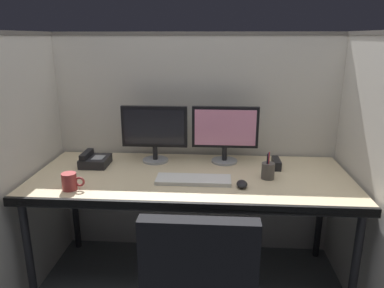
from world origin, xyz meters
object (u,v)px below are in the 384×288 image
Objects in this scene: pen_cup at (268,171)px; red_stapler at (276,163)px; monitor_left at (154,130)px; desk_phone at (94,160)px; desk at (191,183)px; coffee_mug at (70,181)px; keyboard_main at (194,180)px; computer_mouse at (242,184)px; monitor_right at (225,131)px.

red_stapler is (0.08, 0.19, -0.02)m from pen_cup.
monitor_left reaches higher than desk_phone.
desk is at bearing -12.46° from desk_phone.
coffee_mug is at bearing -158.60° from desk.
keyboard_main is 0.28m from computer_mouse.
coffee_mug reaches higher than computer_mouse.
monitor_left is 2.26× the size of desk_phone.
computer_mouse is (0.27, -0.06, 0.01)m from keyboard_main.
keyboard_main is 0.58m from red_stapler.
desk_phone is (-0.84, -0.12, -0.18)m from monitor_right.
keyboard_main is at bearing 13.64° from coffee_mug.
monitor_left is 0.65m from coffee_mug.
desk_phone is 1.27× the size of red_stapler.
desk is 4.42× the size of keyboard_main.
computer_mouse is (0.55, -0.40, -0.20)m from monitor_left.
monitor_right is 0.47m from computer_mouse.
coffee_mug is at bearing -166.36° from keyboard_main.
red_stapler is (0.24, 0.33, 0.01)m from computer_mouse.
monitor_left reaches higher than keyboard_main.
monitor_left is 3.41× the size of coffee_mug.
monitor_right reaches higher than keyboard_main.
pen_cup is (0.45, -0.01, 0.10)m from desk.
pen_cup reaches higher than red_stapler.
coffee_mug is 0.84× the size of red_stapler.
desk is 0.70m from coffee_mug.
pen_cup is 0.21m from red_stapler.
pen_cup is at bearing -112.09° from red_stapler.
monitor_left is 0.81m from red_stapler.
pen_cup reaches higher than computer_mouse.
monitor_right is at bearing 102.35° from computer_mouse.
monitor_left reaches higher than desk.
coffee_mug is at bearing -173.90° from computer_mouse.
desk is at bearing -127.66° from monitor_right.
pen_cup reaches higher than desk.
red_stapler is (0.33, -0.08, -0.19)m from monitor_right.
keyboard_main is at bearing -152.16° from red_stapler.
monitor_right is 1.00× the size of keyboard_main.
desk is 0.42m from monitor_right.
pen_cup is at bearing -47.86° from monitor_right.
computer_mouse reaches higher than desk.
keyboard_main is at bearing -50.59° from monitor_left.
coffee_mug reaches higher than red_stapler.
coffee_mug is at bearing -159.85° from red_stapler.
monitor_right is 2.26× the size of desk_phone.
red_stapler is at bearing 54.33° from computer_mouse.
monitor_right is at bearing 31.28° from coffee_mug.
keyboard_main is (0.02, -0.09, 0.06)m from desk.
red_stapler is at bearing -4.97° from monitor_left.
keyboard_main is at bearing -19.46° from desk_phone.
computer_mouse is at bearing -139.07° from pen_cup.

